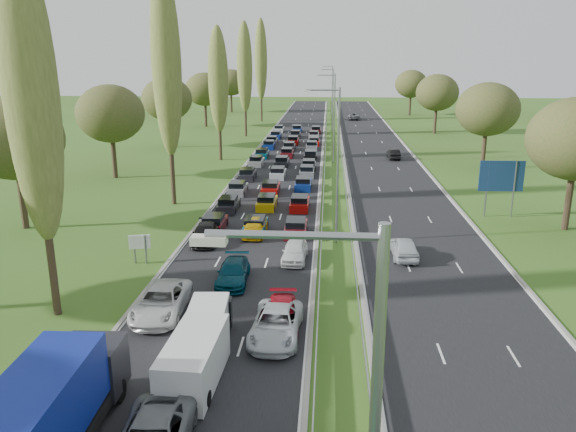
# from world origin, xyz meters

# --- Properties ---
(ground) EXTENTS (260.00, 260.00, 0.00)m
(ground) POSITION_xyz_m (4.50, 80.00, 0.00)
(ground) COLOR #355119
(ground) RESTS_ON ground
(near_carriageway) EXTENTS (10.50, 215.00, 0.04)m
(near_carriageway) POSITION_xyz_m (-2.25, 82.50, 0.00)
(near_carriageway) COLOR black
(near_carriageway) RESTS_ON ground
(far_carriageway) EXTENTS (10.50, 215.00, 0.04)m
(far_carriageway) POSITION_xyz_m (11.25, 82.50, 0.00)
(far_carriageway) COLOR black
(far_carriageway) RESTS_ON ground
(central_reservation) EXTENTS (2.36, 215.00, 0.32)m
(central_reservation) POSITION_xyz_m (4.50, 82.50, 0.55)
(central_reservation) COLOR gray
(central_reservation) RESTS_ON ground
(lamp_columns) EXTENTS (0.18, 140.18, 12.00)m
(lamp_columns) POSITION_xyz_m (4.50, 78.00, 6.00)
(lamp_columns) COLOR gray
(lamp_columns) RESTS_ON ground
(poplar_row) EXTENTS (2.80, 127.80, 22.44)m
(poplar_row) POSITION_xyz_m (-11.50, 68.17, 12.39)
(poplar_row) COLOR #2D2116
(poplar_row) RESTS_ON ground
(woodland_left) EXTENTS (8.00, 166.00, 11.10)m
(woodland_left) POSITION_xyz_m (-22.00, 62.63, 7.68)
(woodland_left) COLOR #2D2116
(woodland_left) RESTS_ON ground
(woodland_right) EXTENTS (8.00, 153.00, 11.10)m
(woodland_right) POSITION_xyz_m (24.00, 66.67, 7.68)
(woodland_right) COLOR #2D2116
(woodland_right) RESTS_ON ground
(traffic_queue_fill) EXTENTS (9.04, 69.57, 0.80)m
(traffic_queue_fill) POSITION_xyz_m (-2.26, 77.46, 0.44)
(traffic_queue_fill) COLOR #590F14
(traffic_queue_fill) RESTS_ON ground
(near_car_2) EXTENTS (2.77, 5.76, 1.58)m
(near_car_2) POSITION_xyz_m (-5.53, 29.32, 0.81)
(near_car_2) COLOR silver
(near_car_2) RESTS_ON near_carriageway
(near_car_3) EXTENTS (2.38, 5.00, 1.41)m
(near_car_3) POSITION_xyz_m (-5.78, 42.31, 0.72)
(near_car_3) COLOR black
(near_car_3) RESTS_ON near_carriageway
(near_car_7) EXTENTS (2.12, 4.84, 1.38)m
(near_car_7) POSITION_xyz_m (-2.25, 34.26, 0.71)
(near_car_7) COLOR #043546
(near_car_7) RESTS_ON near_carriageway
(near_car_8) EXTENTS (1.84, 4.37, 1.48)m
(near_car_8) POSITION_xyz_m (-2.12, 44.36, 0.76)
(near_car_8) COLOR gold
(near_car_8) RESTS_ON near_carriageway
(near_car_10) EXTENTS (2.69, 5.49, 1.50)m
(near_car_10) POSITION_xyz_m (1.20, 27.09, 0.77)
(near_car_10) COLOR silver
(near_car_10) RESTS_ON near_carriageway
(near_car_11) EXTENTS (2.06, 4.66, 1.33)m
(near_car_11) POSITION_xyz_m (1.39, 28.33, 0.69)
(near_car_11) COLOR #AD0A1A
(near_car_11) RESTS_ON near_carriageway
(near_car_12) EXTENTS (1.87, 4.26, 1.43)m
(near_car_12) POSITION_xyz_m (1.48, 38.60, 0.73)
(near_car_12) COLOR silver
(near_car_12) RESTS_ON near_carriageway
(far_car_0) EXTENTS (1.85, 4.47, 1.51)m
(far_car_0) POSITION_xyz_m (9.41, 39.91, 0.78)
(far_car_0) COLOR silver
(far_car_0) RESTS_ON far_carriageway
(far_car_1) EXTENTS (1.64, 4.31, 1.40)m
(far_car_1) POSITION_xyz_m (13.14, 81.42, 0.72)
(far_car_1) COLOR black
(far_car_1) RESTS_ON far_carriageway
(far_car_2) EXTENTS (3.07, 5.97, 1.61)m
(far_car_2) POSITION_xyz_m (9.70, 133.93, 0.83)
(far_car_2) COLOR slate
(far_car_2) RESTS_ON far_carriageway
(blue_lorry) EXTENTS (2.46, 8.86, 3.74)m
(blue_lorry) POSITION_xyz_m (-5.98, 17.63, 1.95)
(blue_lorry) COLOR black
(blue_lorry) RESTS_ON near_carriageway
(white_van_front) EXTENTS (1.90, 4.85, 1.95)m
(white_van_front) POSITION_xyz_m (-2.20, 26.12, 1.00)
(white_van_front) COLOR silver
(white_van_front) RESTS_ON near_carriageway
(white_van_rear) EXTENTS (2.13, 5.42, 2.18)m
(white_van_rear) POSITION_xyz_m (-2.04, 22.86, 1.12)
(white_van_rear) COLOR silver
(white_van_rear) RESTS_ON near_carriageway
(info_sign) EXTENTS (1.49, 0.43, 2.10)m
(info_sign) POSITION_xyz_m (-9.40, 37.35, 1.37)
(info_sign) COLOR gray
(info_sign) RESTS_ON ground
(direction_sign) EXTENTS (4.00, 0.20, 5.20)m
(direction_sign) POSITION_xyz_m (19.40, 51.56, 3.57)
(direction_sign) COLOR gray
(direction_sign) RESTS_ON ground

